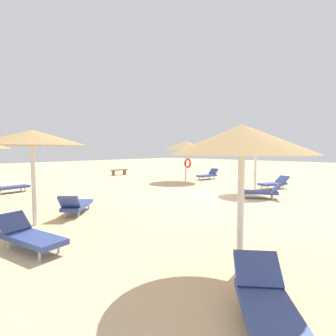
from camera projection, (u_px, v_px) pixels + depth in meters
ground_plane at (213, 196)px, 13.01m from camera, size 80.00×80.00×0.00m
parasol_0 at (32, 138)px, 7.77m from camera, size 3.08×3.08×2.82m
parasol_1 at (256, 139)px, 13.80m from camera, size 2.34×2.34×3.11m
parasol_3 at (186, 146)px, 18.67m from camera, size 3.03×3.03×2.82m
parasol_4 at (242, 140)px, 4.72m from camera, size 2.54×2.54×2.69m
lounger_0 at (29, 236)px, 6.01m from camera, size 0.98×1.97×0.74m
lounger_1 at (261, 191)px, 12.26m from camera, size 1.48×1.94×0.77m
lounger_2 at (8, 187)px, 13.70m from camera, size 1.92×0.89×0.80m
lounger_3 at (208, 175)px, 20.08m from camera, size 1.91×0.77×0.77m
lounger_4 at (269, 309)px, 3.26m from camera, size 1.89×1.66×0.72m
lounger_5 at (76, 205)px, 9.33m from camera, size 1.79×1.75×0.78m
lounger_6 at (274, 183)px, 15.28m from camera, size 2.00×1.25×0.70m
bench_0 at (119, 171)px, 23.27m from camera, size 1.54×0.60×0.49m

